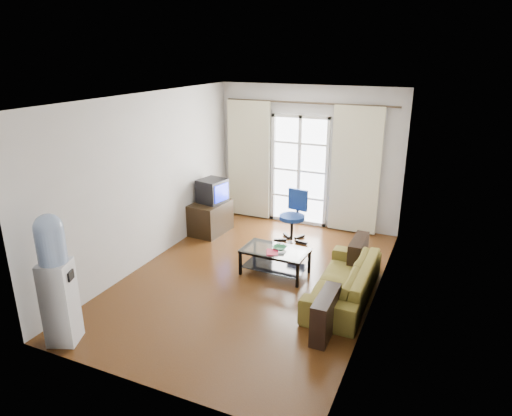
% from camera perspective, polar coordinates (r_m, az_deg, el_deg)
% --- Properties ---
extents(floor, '(5.20, 5.20, 0.00)m').
position_cam_1_polar(floor, '(7.04, -0.45, -8.76)').
color(floor, '#522F13').
rests_on(floor, ground).
extents(ceiling, '(5.20, 5.20, 0.00)m').
position_cam_1_polar(ceiling, '(6.25, -0.52, 13.67)').
color(ceiling, white).
rests_on(ceiling, wall_back).
extents(wall_back, '(3.60, 0.02, 2.70)m').
position_cam_1_polar(wall_back, '(8.87, 6.52, 6.36)').
color(wall_back, beige).
rests_on(wall_back, floor).
extents(wall_front, '(3.60, 0.02, 2.70)m').
position_cam_1_polar(wall_front, '(4.45, -14.57, -7.45)').
color(wall_front, beige).
rests_on(wall_front, floor).
extents(wall_left, '(0.02, 5.20, 2.70)m').
position_cam_1_polar(wall_left, '(7.42, -13.26, 3.42)').
color(wall_left, beige).
rests_on(wall_left, floor).
extents(wall_right, '(0.02, 5.20, 2.70)m').
position_cam_1_polar(wall_right, '(6.04, 15.26, -0.36)').
color(wall_right, beige).
rests_on(wall_right, floor).
extents(french_door, '(1.16, 0.06, 2.15)m').
position_cam_1_polar(french_door, '(8.93, 5.43, 4.66)').
color(french_door, white).
rests_on(french_door, wall_back).
extents(curtain_rod, '(3.30, 0.04, 0.04)m').
position_cam_1_polar(curtain_rod, '(8.61, 6.57, 12.92)').
color(curtain_rod, '#4C3F2D').
rests_on(curtain_rod, wall_back).
extents(curtain_left, '(0.90, 0.07, 2.35)m').
position_cam_1_polar(curtain_left, '(9.22, -0.90, 6.01)').
color(curtain_left, beige).
rests_on(curtain_left, curtain_rod).
extents(curtain_right, '(0.90, 0.07, 2.35)m').
position_cam_1_polar(curtain_right, '(8.57, 12.31, 4.54)').
color(curtain_right, beige).
rests_on(curtain_right, curtain_rod).
extents(radiator, '(0.64, 0.12, 0.64)m').
position_cam_1_polar(radiator, '(8.87, 11.00, -0.76)').
color(radiator, '#959598').
rests_on(radiator, floor).
extents(sofa, '(1.86, 0.74, 0.54)m').
position_cam_1_polar(sofa, '(6.52, 10.92, -8.88)').
color(sofa, olive).
rests_on(sofa, floor).
extents(coffee_table, '(1.02, 0.61, 0.41)m').
position_cam_1_polar(coffee_table, '(7.07, 2.39, -6.29)').
color(coffee_table, silver).
rests_on(coffee_table, floor).
extents(bowl, '(0.26, 0.26, 0.05)m').
position_cam_1_polar(bowl, '(7.01, 2.98, -5.00)').
color(bowl, '#318746').
rests_on(bowl, coffee_table).
extents(book, '(0.33, 0.35, 0.02)m').
position_cam_1_polar(book, '(6.89, 1.31, -5.55)').
color(book, '#A03913').
rests_on(book, coffee_table).
extents(remote, '(0.17, 0.12, 0.02)m').
position_cam_1_polar(remote, '(6.83, 2.80, -5.81)').
color(remote, black).
rests_on(remote, coffee_table).
extents(tv_stand, '(0.59, 0.84, 0.59)m').
position_cam_1_polar(tv_stand, '(8.68, -5.70, -1.18)').
color(tv_stand, black).
rests_on(tv_stand, floor).
extents(crt_tv, '(0.54, 0.55, 0.43)m').
position_cam_1_polar(crt_tv, '(8.57, -5.58, 2.19)').
color(crt_tv, black).
rests_on(crt_tv, tv_stand).
extents(task_chair, '(0.73, 0.73, 0.93)m').
position_cam_1_polar(task_chair, '(8.27, 4.59, -2.33)').
color(task_chair, black).
rests_on(task_chair, floor).
extents(water_cooler, '(0.43, 0.43, 1.61)m').
position_cam_1_polar(water_cooler, '(5.72, -23.71, -7.97)').
color(water_cooler, silver).
rests_on(water_cooler, floor).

